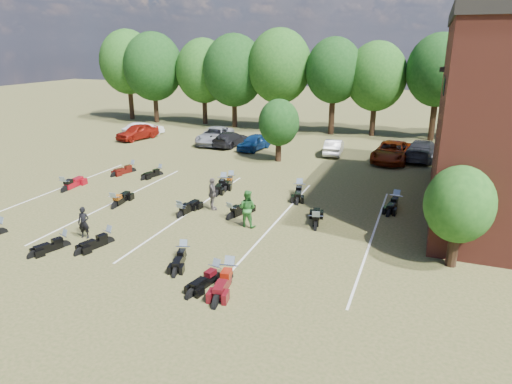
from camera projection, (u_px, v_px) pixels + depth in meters
The scene contains 34 objects.
ground at pixel (217, 238), 22.06m from camera, with size 160.00×160.00×0.00m, color brown.
car_0 at pixel (137, 132), 44.51m from camera, with size 1.79×4.46×1.52m, color maroon.
car_1 at pixel (144, 129), 45.96m from camera, with size 1.50×4.29×1.41m, color silver.
car_2 at pixel (215, 136), 42.64m from camera, with size 2.52×5.47×1.52m, color gray.
car_3 at pixel (231, 139), 41.65m from camera, with size 1.84×4.54×1.32m, color black.
car_4 at pixel (254, 142), 40.17m from camera, with size 1.62×4.03×1.37m, color navy.
car_5 at pixel (334, 147), 38.50m from camera, with size 1.38×3.95×1.30m, color #B4B4AF.
car_6 at pixel (392, 152), 36.20m from camera, with size 2.58×5.59×1.55m, color #621A05.
car_7 at pixel (422, 150), 36.69m from camera, with size 2.25×5.54×1.61m, color #333437.
person_black at pixel (84, 223), 21.91m from camera, with size 0.57×0.37×1.56m, color black.
person_green at pixel (247, 208), 23.24m from camera, with size 0.95×0.74×1.95m, color #2B702A.
person_grey at pixel (212, 194), 25.59m from camera, with size 1.10×0.46×1.87m, color #5A524D.
motorcycle_0 at pixel (2, 234), 22.61m from camera, with size 0.67×2.11×1.17m, color black, non-canonical shape.
motorcycle_2 at pixel (65, 246), 21.19m from camera, with size 0.65×2.04×1.14m, color black, non-canonical shape.
motorcycle_3 at pixel (109, 243), 21.57m from camera, with size 0.68×2.13×1.18m, color black, non-canonical shape.
motorcycle_4 at pixel (184, 258), 20.01m from camera, with size 0.67×2.11×1.18m, color black, non-canonical shape.
motorcycle_5 at pixel (216, 279), 18.23m from camera, with size 0.68×2.14×1.19m, color black, non-canonical shape.
motorcycle_6 at pixel (229, 281), 18.15m from camera, with size 0.80×2.52×1.40m, color #500B11, non-canonical shape.
motorcycle_7 at pixel (65, 191), 29.07m from camera, with size 0.80×2.52×1.40m, color maroon, non-canonical shape.
motorcycle_8 at pixel (115, 208), 26.20m from camera, with size 0.75×2.35×1.31m, color black, non-canonical shape.
motorcycle_9 at pixel (181, 217), 24.78m from camera, with size 0.63×1.99×1.11m, color black, non-canonical shape.
motorcycle_10 at pixel (231, 218), 24.57m from camera, with size 0.75×2.35×1.31m, color black, non-canonical shape.
motorcycle_11 at pixel (181, 216), 24.90m from camera, with size 0.73×2.30×1.28m, color black, non-canonical shape.
motorcycle_13 at pixel (315, 228), 23.26m from camera, with size 0.78×2.45×1.36m, color black, non-canonical shape.
motorcycle_14 at pixel (132, 172), 33.48m from camera, with size 0.70×2.18×1.22m, color #3D0B08, non-canonical shape.
motorcycle_16 at pixel (160, 175), 32.62m from camera, with size 0.63×1.99×1.11m, color black, non-canonical shape.
motorcycle_17 at pixel (231, 184), 30.61m from camera, with size 0.71×2.23×1.24m, color black, non-canonical shape.
motorcycle_18 at pixel (223, 187), 29.91m from camera, with size 0.78×2.45×1.36m, color black, non-canonical shape.
motorcycle_19 at pixel (299, 194), 28.50m from camera, with size 0.79×2.47×1.38m, color black, non-canonical shape.
motorcycle_20 at pixel (395, 206), 26.44m from camera, with size 0.76×2.38×1.33m, color black, non-canonical shape.
tree_line at pixel (330, 71), 46.18m from camera, with size 56.00×6.00×9.79m.
young_tree_near_building at pixel (459, 205), 18.53m from camera, with size 2.80×2.80×4.16m.
young_tree_midfield at pixel (279, 123), 35.54m from camera, with size 3.20×3.20×4.70m.
parking_lines at pixel (192, 210), 25.74m from camera, with size 20.10×14.00×0.01m.
Camera 1 is at (9.00, -18.26, 9.00)m, focal length 32.00 mm.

